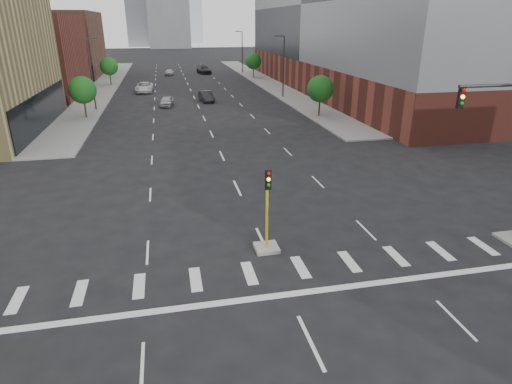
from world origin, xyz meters
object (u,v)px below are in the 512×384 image
object	(u,v)px
car_near_left	(167,101)
car_deep_right	(204,70)
car_mid_right	(206,96)
car_far_left	(144,87)
car_distant	(169,72)
median_traffic_signal	(267,233)

from	to	relation	value
car_near_left	car_deep_right	size ratio (longest dim) A/B	0.69
car_mid_right	car_deep_right	size ratio (longest dim) A/B	0.77
car_mid_right	car_far_left	world-z (taller)	car_far_left
car_near_left	car_mid_right	distance (m)	6.32
car_mid_right	car_far_left	xyz separation A→B (m)	(-9.18, 11.18, 0.06)
car_deep_right	car_distant	distance (m)	8.09
car_mid_right	car_far_left	size ratio (longest dim) A/B	0.78
median_traffic_signal	car_deep_right	distance (m)	82.23
car_deep_right	car_distant	size ratio (longest dim) A/B	1.51
car_deep_right	car_mid_right	bearing A→B (deg)	-103.97
car_mid_right	car_deep_right	distance (m)	37.35
median_traffic_signal	car_mid_right	size ratio (longest dim) A/B	0.97
median_traffic_signal	car_near_left	xyz separation A→B (m)	(-4.27, 42.31, -0.29)
car_far_left	car_near_left	bearing A→B (deg)	-72.58
median_traffic_signal	car_deep_right	world-z (taller)	median_traffic_signal
car_far_left	car_distant	bearing A→B (deg)	82.62
car_near_left	car_distant	distance (m)	37.75
car_mid_right	car_distant	bearing A→B (deg)	91.12
car_mid_right	car_distant	distance (m)	35.46
car_far_left	median_traffic_signal	bearing A→B (deg)	-78.71
median_traffic_signal	car_mid_right	distance (m)	44.91
median_traffic_signal	car_far_left	world-z (taller)	median_traffic_signal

